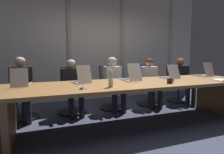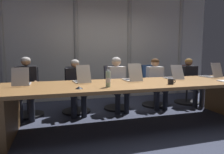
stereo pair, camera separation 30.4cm
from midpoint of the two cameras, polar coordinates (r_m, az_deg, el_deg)
The scene contains 22 objects.
ground_plane at distance 3.63m, azimuth 4.11°, elevation -13.34°, with size 13.07×13.07×0.00m, color #383D51.
conference_table at distance 3.47m, azimuth 4.20°, elevation -3.75°, with size 4.46×1.24×0.75m.
curtain_backdrop at distance 5.55m, azimuth -6.11°, elevation 9.54°, with size 6.53×0.17×3.04m.
laptop_left_end at distance 3.35m, azimuth -27.48°, elevation -1.54°, with size 0.25×0.40×0.29m.
laptop_left_mid at distance 3.40m, azimuth -11.42°, elevation -0.75°, with size 0.28×0.46×0.31m.
laptop_center at distance 3.64m, azimuth 3.05°, elevation -0.12°, with size 0.25×0.47×0.33m.
laptop_right_mid at distance 4.09m, azimuth 14.22°, elevation 0.34°, with size 0.27×0.46×0.28m.
laptop_right_end at distance 4.74m, azimuth 23.24°, elevation 0.89°, with size 0.26×0.44×0.31m.
office_chair_left_end at distance 4.29m, azimuth -26.42°, elevation -5.87°, with size 0.60×0.60×0.96m.
office_chair_left_mid at distance 4.31m, azimuth -13.49°, elevation -5.29°, with size 0.60×0.60×0.96m.
office_chair_center at distance 4.52m, azimuth -1.98°, elevation -4.50°, with size 0.60×0.61×0.98m.
office_chair_right_mid at distance 4.92m, azimuth 8.54°, elevation -3.67°, with size 0.60×0.60×0.98m.
office_chair_right_end at distance 5.42m, azimuth 16.88°, elevation -2.97°, with size 0.60×0.60×0.96m.
person_left_end at distance 4.08m, azimuth -26.78°, elevation -2.10°, with size 0.41×0.55×1.19m.
person_left_mid at distance 4.10m, azimuth -13.45°, elevation -1.93°, with size 0.44×0.56×1.13m.
person_center at distance 4.31m, azimuth -1.54°, elevation -0.87°, with size 0.38×0.56×1.17m.
person_right_mid at distance 4.72m, azimuth 9.34°, elevation -0.66°, with size 0.40×0.57×1.14m.
person_right_end at distance 5.27m, azimuth 18.17°, elevation -0.17°, with size 0.44×0.56×1.13m.
water_bottle_primary at distance 2.93m, azimuth -3.34°, elevation -0.65°, with size 0.07×0.07×0.26m.
coffee_mug_near at distance 3.40m, azimuth 14.02°, elevation -1.08°, with size 0.14×0.09×0.09m.
conference_mic_left_side at distance 2.81m, azimuth -11.61°, elevation -3.16°, with size 0.11×0.11×0.04m, color black.
spiral_notepad at distance 4.12m, azimuth 27.16°, elevation -0.80°, with size 0.27×0.34×0.03m.
Camera 1 is at (-1.63, -3.02, 1.24)m, focal length 31.60 mm.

